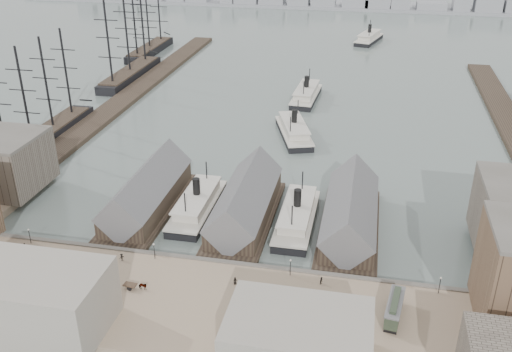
% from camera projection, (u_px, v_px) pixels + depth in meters
% --- Properties ---
extents(ground, '(900.00, 900.00, 0.00)m').
position_uv_depth(ground, '(229.00, 256.00, 129.34)').
color(ground, '#576561').
rests_on(ground, ground).
extents(quay, '(180.00, 30.00, 2.00)m').
position_uv_depth(quay, '(204.00, 309.00, 111.30)').
color(quay, gray).
rests_on(quay, ground).
extents(seawall, '(180.00, 1.20, 2.30)m').
position_uv_depth(seawall, '(223.00, 265.00, 124.26)').
color(seawall, '#59544C').
rests_on(seawall, ground).
extents(west_wharf, '(10.00, 220.00, 1.60)m').
position_uv_depth(west_wharf, '(126.00, 98.00, 229.40)').
color(west_wharf, '#2D231C').
rests_on(west_wharf, ground).
extents(ferry_shed_west, '(14.00, 42.00, 12.60)m').
position_uv_depth(ferry_shed_west, '(147.00, 194.00, 146.90)').
color(ferry_shed_west, '#2D231C').
rests_on(ferry_shed_west, ground).
extents(ferry_shed_center, '(14.00, 42.00, 12.60)m').
position_uv_depth(ferry_shed_center, '(245.00, 203.00, 142.16)').
color(ferry_shed_center, '#2D231C').
rests_on(ferry_shed_center, ground).
extents(ferry_shed_east, '(14.00, 42.00, 12.60)m').
position_uv_depth(ferry_shed_east, '(350.00, 214.00, 137.41)').
color(ferry_shed_east, '#2D231C').
rests_on(ferry_shed_east, ground).
extents(street_bldg_center, '(24.00, 16.00, 10.00)m').
position_uv_depth(street_bldg_center, '(298.00, 342.00, 94.46)').
color(street_bldg_center, gray).
rests_on(street_bldg_center, quay).
extents(street_bldg_west, '(30.00, 16.00, 12.00)m').
position_uv_depth(street_bldg_west, '(25.00, 298.00, 103.14)').
color(street_bldg_west, gray).
rests_on(street_bldg_west, quay).
extents(lamp_post_far_w, '(0.44, 0.44, 3.92)m').
position_uv_depth(lamp_post_far_w, '(29.00, 233.00, 129.32)').
color(lamp_post_far_w, black).
rests_on(lamp_post_far_w, quay).
extents(lamp_post_near_w, '(0.44, 0.44, 3.92)m').
position_uv_depth(lamp_post_near_w, '(154.00, 248.00, 123.85)').
color(lamp_post_near_w, black).
rests_on(lamp_post_near_w, quay).
extents(lamp_post_near_e, '(0.44, 0.44, 3.92)m').
position_uv_depth(lamp_post_near_e, '(290.00, 264.00, 118.37)').
color(lamp_post_near_e, black).
rests_on(lamp_post_near_e, quay).
extents(lamp_post_far_e, '(0.44, 0.44, 3.92)m').
position_uv_depth(lamp_post_far_e, '(440.00, 282.00, 112.90)').
color(lamp_post_far_e, black).
rests_on(lamp_post_far_e, quay).
extents(far_shore, '(500.00, 40.00, 15.72)m').
position_uv_depth(far_shore, '(337.00, 2.00, 422.05)').
color(far_shore, gray).
rests_on(far_shore, ground).
extents(ferry_docked_west, '(8.56, 28.52, 10.19)m').
position_uv_depth(ferry_docked_west, '(197.00, 204.00, 146.62)').
color(ferry_docked_west, black).
rests_on(ferry_docked_west, ground).
extents(ferry_docked_east, '(8.58, 28.60, 10.21)m').
position_uv_depth(ferry_docked_east, '(297.00, 216.00, 141.09)').
color(ferry_docked_east, black).
rests_on(ferry_docked_east, ground).
extents(ferry_open_near, '(17.22, 29.91, 10.23)m').
position_uv_depth(ferry_open_near, '(294.00, 130.00, 193.27)').
color(ferry_open_near, black).
rests_on(ferry_open_near, ground).
extents(ferry_open_mid, '(10.10, 29.40, 10.36)m').
position_uv_depth(ferry_open_mid, '(306.00, 94.00, 228.86)').
color(ferry_open_mid, black).
rests_on(ferry_open_mid, ground).
extents(ferry_open_far, '(16.13, 30.70, 10.51)m').
position_uv_depth(ferry_open_far, '(369.00, 38.00, 321.34)').
color(ferry_open_far, black).
rests_on(ferry_open_far, ground).
extents(sailing_ship_near, '(8.20, 56.50, 33.72)m').
position_uv_depth(sailing_ship_near, '(43.00, 135.00, 188.79)').
color(sailing_ship_near, black).
rests_on(sailing_ship_near, ground).
extents(sailing_ship_mid, '(9.12, 52.67, 37.48)m').
position_uv_depth(sailing_ship_mid, '(130.00, 73.00, 255.88)').
color(sailing_ship_mid, black).
rests_on(sailing_ship_mid, ground).
extents(sailing_ship_far, '(8.63, 47.94, 35.47)m').
position_uv_depth(sailing_ship_far, '(150.00, 48.00, 297.86)').
color(sailing_ship_far, black).
rests_on(sailing_ship_far, ground).
extents(tram, '(4.16, 10.67, 3.70)m').
position_uv_depth(tram, '(394.00, 309.00, 106.71)').
color(tram, black).
rests_on(tram, quay).
extents(horse_cart_left, '(4.67, 3.33, 1.47)m').
position_uv_depth(horse_cart_left, '(39.00, 270.00, 120.00)').
color(horse_cart_left, black).
rests_on(horse_cart_left, quay).
extents(horse_cart_center, '(4.98, 1.72, 1.67)m').
position_uv_depth(horse_cart_center, '(139.00, 286.00, 114.79)').
color(horse_cart_center, black).
rests_on(horse_cart_center, quay).
extents(horse_cart_right, '(4.61, 1.70, 1.53)m').
position_uv_depth(horse_cart_right, '(314.00, 313.00, 107.47)').
color(horse_cart_right, black).
rests_on(horse_cart_right, quay).
extents(pedestrian_0, '(0.72, 0.78, 1.74)m').
position_uv_depth(pedestrian_0, '(25.00, 246.00, 127.83)').
color(pedestrian_0, black).
rests_on(pedestrian_0, quay).
extents(pedestrian_1, '(0.96, 1.07, 1.80)m').
position_uv_depth(pedestrian_1, '(45.00, 279.00, 116.82)').
color(pedestrian_1, black).
rests_on(pedestrian_1, quay).
extents(pedestrian_2, '(1.20, 1.22, 1.69)m').
position_uv_depth(pedestrian_2, '(122.00, 257.00, 124.07)').
color(pedestrian_2, black).
rests_on(pedestrian_2, quay).
extents(pedestrian_3, '(0.67, 1.14, 1.82)m').
position_uv_depth(pedestrian_3, '(85.00, 300.00, 110.57)').
color(pedestrian_3, black).
rests_on(pedestrian_3, quay).
extents(pedestrian_4, '(0.95, 0.84, 1.64)m').
position_uv_depth(pedestrian_4, '(235.00, 281.00, 116.43)').
color(pedestrian_4, black).
rests_on(pedestrian_4, quay).
extents(pedestrian_5, '(0.77, 0.80, 1.76)m').
position_uv_depth(pedestrian_5, '(261.00, 321.00, 105.20)').
color(pedestrian_5, black).
rests_on(pedestrian_5, quay).
extents(pedestrian_6, '(0.90, 1.00, 1.70)m').
position_uv_depth(pedestrian_6, '(322.00, 280.00, 116.46)').
color(pedestrian_6, black).
rests_on(pedestrian_6, quay).
extents(pedestrian_7, '(1.12, 1.13, 1.56)m').
position_uv_depth(pedestrian_7, '(332.00, 349.00, 98.87)').
color(pedestrian_7, black).
rests_on(pedestrian_7, quay).
extents(pedestrian_8, '(0.65, 0.99, 1.57)m').
position_uv_depth(pedestrian_8, '(400.00, 312.00, 107.75)').
color(pedestrian_8, black).
rests_on(pedestrian_8, quay).
extents(pedestrian_10, '(0.75, 0.99, 1.56)m').
position_uv_depth(pedestrian_10, '(69.00, 257.00, 124.29)').
color(pedestrian_10, black).
rests_on(pedestrian_10, quay).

